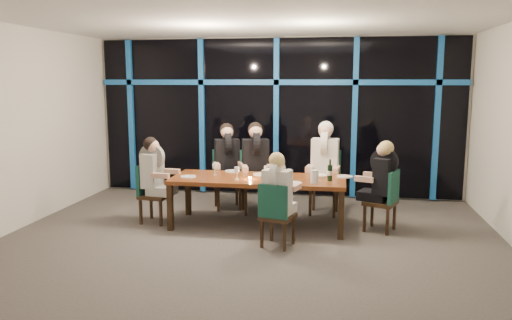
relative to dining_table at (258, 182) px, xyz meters
The scene contains 29 objects.
room 1.56m from the dining_table, 90.00° to the right, with size 7.04×7.00×3.02m.
window_wall 2.30m from the dining_table, 89.70° to the left, with size 6.86×0.43×2.94m.
dining_table is the anchor object (origin of this frame).
chair_far_left 1.27m from the dining_table, 124.82° to the left, with size 0.60×0.60×1.01m.
chair_far_mid 0.90m from the dining_table, 102.88° to the left, with size 0.60×0.60×1.03m.
chair_far_right 1.37m from the dining_table, 44.82° to the left, with size 0.53×0.53×1.05m.
chair_end_left 1.70m from the dining_table, behind, with size 0.47×0.47×0.91m.
chair_end_right 1.89m from the dining_table, ahead, with size 0.55×0.55×0.91m.
chair_near_mid 1.05m from the dining_table, 67.71° to the right, with size 0.50×0.50×0.87m.
diner_far_left 1.22m from the dining_table, 125.82° to the left, with size 0.61×0.69×0.98m.
diner_far_mid 0.86m from the dining_table, 102.37° to the left, with size 0.61×0.70×1.00m.
diner_far_right 1.34m from the dining_table, 42.31° to the left, with size 0.55×0.68×1.02m.
diner_end_left 1.62m from the dining_table, behind, with size 0.59×0.48×0.89m.
diner_end_right 1.82m from the dining_table, ahead, with size 0.63×0.57×0.89m.
diner_near_mid 0.99m from the dining_table, 65.03° to the right, with size 0.50×0.59×0.85m.
plate_far_left 0.66m from the dining_table, 138.75° to the left, with size 0.24×0.24×0.01m, color white.
plate_far_mid 0.26m from the dining_table, 90.21° to the left, with size 0.24×0.24×0.01m, color white.
plate_far_right 0.96m from the dining_table, 19.00° to the left, with size 0.24×0.24×0.01m, color white.
plate_end_left 1.06m from the dining_table, behind, with size 0.24×0.24×0.01m, color white.
plate_end_right 1.31m from the dining_table, 11.81° to the left, with size 0.24×0.24×0.01m, color white.
plate_near_mid 0.66m from the dining_table, 31.08° to the right, with size 0.24×0.24×0.01m, color white.
wine_bottle 1.08m from the dining_table, ahead, with size 0.07×0.07×0.32m.
water_pitcher 0.91m from the dining_table, 18.22° to the right, with size 0.12×0.10×0.19m.
tea_light 0.19m from the dining_table, 126.15° to the right, with size 0.05×0.05×0.03m, color #FF9E4C.
wine_glass_a 0.40m from the dining_table, 145.60° to the right, with size 0.07×0.07×0.19m.
wine_glass_b 0.24m from the dining_table, 41.60° to the left, with size 0.06×0.06×0.17m.
wine_glass_c 0.54m from the dining_table, 16.82° to the right, with size 0.07×0.07×0.17m.
wine_glass_d 0.73m from the dining_table, behind, with size 0.07×0.07×0.18m.
wine_glass_e 0.83m from the dining_table, ahead, with size 0.07×0.07×0.18m.
Camera 1 is at (1.20, -6.46, 2.20)m, focal length 35.00 mm.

